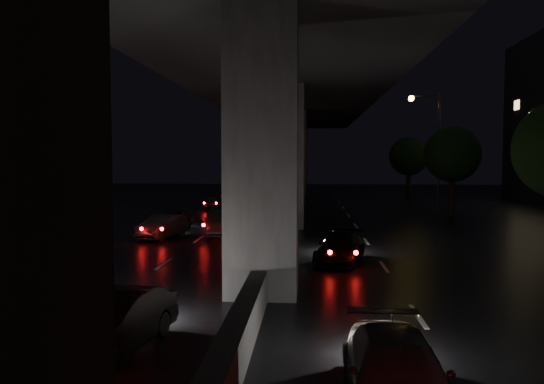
# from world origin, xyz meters

# --- Properties ---
(ground) EXTENTS (120.00, 120.00, 0.00)m
(ground) POSITION_xyz_m (0.00, 0.00, 0.00)
(ground) COLOR black
(ground) RESTS_ON ground
(viaduct) EXTENTS (12.00, 80.00, 10.50)m
(viaduct) POSITION_xyz_m (0.00, 5.00, 8.34)
(viaduct) COLOR #2F2F32
(viaduct) RESTS_ON ground
(median_barrier) EXTENTS (0.45, 70.00, 0.85)m
(median_barrier) POSITION_xyz_m (0.00, 5.00, 0.42)
(median_barrier) COLOR #2F2F32
(median_barrier) RESTS_ON ground
(tree_c) EXTENTS (3.80, 3.80, 6.12)m
(tree_c) POSITION_xyz_m (11.00, 12.00, 4.20)
(tree_c) COLOR black
(tree_c) RESTS_ON ground
(tree_d) EXTENTS (3.80, 3.80, 6.12)m
(tree_d) POSITION_xyz_m (11.00, 28.00, 4.20)
(tree_d) COLOR black
(tree_d) RESTS_ON ground
(streetlight_far) EXTENTS (2.52, 0.44, 9.00)m
(streetlight_far) POSITION_xyz_m (10.97, 18.00, 5.66)
(streetlight_far) COLOR #2D2D33
(streetlight_far) RESTS_ON ground
(car_1) EXTENTS (1.86, 3.82, 1.21)m
(car_1) POSITION_xyz_m (-2.56, -14.92, 0.60)
(car_1) COLOR black
(car_1) RESTS_ON ground
(car_2) EXTENTS (1.59, 3.82, 1.10)m
(car_2) POSITION_xyz_m (2.68, -16.95, 0.55)
(car_2) COLOR #504A45
(car_2) RESTS_ON ground
(car_3) EXTENTS (2.31, 3.91, 1.06)m
(car_3) POSITION_xyz_m (2.49, -5.17, 0.53)
(car_3) COLOR black
(car_3) RESTS_ON ground
(car_4) EXTENTS (2.00, 3.64, 1.14)m
(car_4) POSITION_xyz_m (-5.87, 0.34, 0.57)
(car_4) COLOR black
(car_4) RESTS_ON ground
(car_5) EXTENTS (1.98, 4.13, 1.31)m
(car_5) POSITION_xyz_m (-3.07, 1.34, 0.65)
(car_5) COLOR black
(car_5) RESTS_ON ground
(car_6) EXTENTS (1.69, 3.37, 1.10)m
(car_6) POSITION_xyz_m (-6.07, 3.15, 0.55)
(car_6) COLOR black
(car_6) RESTS_ON ground
(car_7) EXTENTS (2.04, 3.88, 1.07)m
(car_7) POSITION_xyz_m (-6.05, 15.38, 0.54)
(car_7) COLOR black
(car_7) RESTS_ON ground
(car_8) EXTENTS (1.87, 3.95, 1.30)m
(car_8) POSITION_xyz_m (-2.96, 15.03, 0.65)
(car_8) COLOR black
(car_8) RESTS_ON ground
(car_9) EXTENTS (2.13, 4.13, 1.30)m
(car_9) POSITION_xyz_m (-2.70, 17.11, 0.65)
(car_9) COLOR #504A45
(car_9) RESTS_ON ground
(car_10) EXTENTS (2.20, 4.59, 1.26)m
(car_10) POSITION_xyz_m (-3.09, 26.89, 0.63)
(car_10) COLOR black
(car_10) RESTS_ON ground
(car_11) EXTENTS (3.09, 4.84, 1.24)m
(car_11) POSITION_xyz_m (-5.94, 28.14, 0.62)
(car_11) COLOR black
(car_11) RESTS_ON ground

